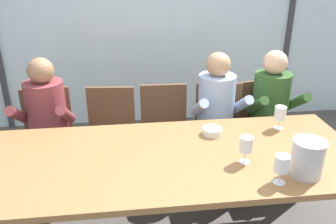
% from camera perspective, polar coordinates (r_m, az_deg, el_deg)
% --- Properties ---
extents(ground, '(14.00, 14.00, 0.00)m').
position_cam_1_polar(ground, '(3.53, -1.31, -9.42)').
color(ground, '#4C4742').
extents(window_glass_panel, '(7.63, 0.03, 2.60)m').
position_cam_1_polar(window_glass_panel, '(4.21, -3.22, 15.16)').
color(window_glass_panel, silver).
rests_on(window_glass_panel, ground).
extents(window_mullion_right, '(0.06, 0.06, 2.60)m').
position_cam_1_polar(window_mullion_right, '(4.63, 19.25, 14.72)').
color(window_mullion_right, '#38383D').
rests_on(window_mullion_right, ground).
extents(hillside_vineyard, '(13.63, 2.40, 1.73)m').
position_cam_1_polar(hillside_vineyard, '(7.79, -5.08, 15.90)').
color(hillside_vineyard, '#568942').
rests_on(hillside_vineyard, ground).
extents(dining_table, '(2.43, 1.00, 0.77)m').
position_cam_1_polar(dining_table, '(2.31, 1.07, -8.47)').
color(dining_table, olive).
rests_on(dining_table, ground).
extents(chair_near_curtain, '(0.47, 0.47, 0.89)m').
position_cam_1_polar(chair_near_curtain, '(3.28, -18.83, -2.99)').
color(chair_near_curtain, brown).
rests_on(chair_near_curtain, ground).
extents(chair_left_of_center, '(0.48, 0.48, 0.89)m').
position_cam_1_polar(chair_left_of_center, '(3.17, -9.23, -2.95)').
color(chair_left_of_center, brown).
rests_on(chair_left_of_center, ground).
extents(chair_center, '(0.45, 0.45, 0.89)m').
position_cam_1_polar(chair_center, '(3.19, -0.58, -2.43)').
color(chair_center, brown).
rests_on(chair_center, ground).
extents(chair_right_of_center, '(0.50, 0.50, 0.89)m').
position_cam_1_polar(chair_right_of_center, '(3.26, 8.18, -2.07)').
color(chair_right_of_center, brown).
rests_on(chair_right_of_center, ground).
extents(chair_near_window_right, '(0.50, 0.50, 0.89)m').
position_cam_1_polar(chair_near_window_right, '(3.42, 15.20, -1.41)').
color(chair_near_window_right, brown).
rests_on(chair_near_window_right, ground).
extents(person_maroon_top, '(0.49, 0.63, 1.21)m').
position_cam_1_polar(person_maroon_top, '(3.05, -19.25, -1.50)').
color(person_maroon_top, brown).
rests_on(person_maroon_top, ground).
extents(person_pale_blue_shirt, '(0.48, 0.63, 1.21)m').
position_cam_1_polar(person_pale_blue_shirt, '(3.08, 8.17, -0.15)').
color(person_pale_blue_shirt, '#9EB2D1').
rests_on(person_pale_blue_shirt, ground).
extents(person_olive_shirt, '(0.48, 0.63, 1.21)m').
position_cam_1_polar(person_olive_shirt, '(3.24, 16.71, 0.30)').
color(person_olive_shirt, '#2D5123').
rests_on(person_olive_shirt, ground).
extents(ice_bucket_primary, '(0.19, 0.19, 0.22)m').
position_cam_1_polar(ice_bucket_primary, '(2.18, 21.61, -6.84)').
color(ice_bucket_primary, '#B7B7BC').
rests_on(ice_bucket_primary, dining_table).
extents(tasting_bowl, '(0.14, 0.14, 0.05)m').
position_cam_1_polar(tasting_bowl, '(2.54, 7.15, -3.10)').
color(tasting_bowl, silver).
rests_on(tasting_bowl, dining_table).
extents(wine_glass_by_left_taster, '(0.08, 0.08, 0.17)m').
position_cam_1_polar(wine_glass_by_left_taster, '(2.06, 17.88, -8.13)').
color(wine_glass_by_left_taster, silver).
rests_on(wine_glass_by_left_taster, dining_table).
extents(wine_glass_near_bucket, '(0.08, 0.08, 0.17)m').
position_cam_1_polar(wine_glass_near_bucket, '(2.69, 17.68, -0.29)').
color(wine_glass_near_bucket, silver).
rests_on(wine_glass_near_bucket, dining_table).
extents(wine_glass_center_pour, '(0.08, 0.08, 0.17)m').
position_cam_1_polar(wine_glass_center_pour, '(2.20, 12.51, -5.29)').
color(wine_glass_center_pour, silver).
rests_on(wine_glass_center_pour, dining_table).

